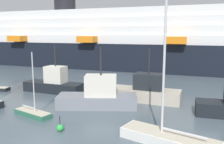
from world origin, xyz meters
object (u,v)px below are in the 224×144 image
at_px(fishing_boat_1, 98,96).
at_px(sailboat_2, 169,137).
at_px(fishing_boat_2, 146,91).
at_px(fishing_boat_3, 54,83).
at_px(channel_buoy_0, 60,128).
at_px(sailboat_0, 33,113).
at_px(cruise_ship, 137,42).

bearing_deg(fishing_boat_1, sailboat_2, -55.87).
bearing_deg(fishing_boat_2, fishing_boat_1, -136.08).
xyz_separation_m(fishing_boat_2, fishing_boat_3, (-12.19, 0.26, -0.01)).
distance_m(fishing_boat_1, fishing_boat_3, 8.93).
height_order(sailboat_2, fishing_boat_3, sailboat_2).
relative_size(fishing_boat_2, channel_buoy_0, 6.37).
xyz_separation_m(sailboat_2, channel_buoy_0, (-8.38, -0.50, -0.23)).
bearing_deg(fishing_boat_3, fishing_boat_1, -25.27).
distance_m(sailboat_0, fishing_boat_3, 9.19).
height_order(sailboat_0, cruise_ship, cruise_ship).
distance_m(sailboat_2, channel_buoy_0, 8.39).
height_order(sailboat_2, fishing_boat_2, sailboat_2).
xyz_separation_m(sailboat_2, fishing_boat_1, (-7.86, 6.28, 0.69)).
relative_size(sailboat_0, fishing_boat_3, 0.74).
bearing_deg(sailboat_2, sailboat_0, 8.15).
bearing_deg(sailboat_0, fishing_boat_3, 125.76).
relative_size(channel_buoy_0, cruise_ship, 0.01).
xyz_separation_m(sailboat_2, fishing_boat_3, (-15.78, 10.41, 0.62)).
xyz_separation_m(fishing_boat_1, cruise_ship, (-2.74, 29.40, 4.45)).
height_order(fishing_boat_3, cruise_ship, cruise_ship).
bearing_deg(sailboat_2, fishing_boat_2, -54.27).
xyz_separation_m(sailboat_2, fishing_boat_2, (-3.60, 10.14, 0.63)).
xyz_separation_m(channel_buoy_0, cruise_ship, (-2.23, 36.19, 5.37)).
relative_size(fishing_boat_3, cruise_ship, 0.08).
bearing_deg(fishing_boat_1, cruise_ship, 78.08).
bearing_deg(fishing_boat_3, sailboat_2, -31.16).
bearing_deg(cruise_ship, fishing_boat_2, -73.87).
distance_m(sailboat_2, fishing_boat_2, 10.78).
distance_m(channel_buoy_0, cruise_ship, 36.65).
bearing_deg(fishing_boat_3, channel_buoy_0, -53.59).
bearing_deg(channel_buoy_0, fishing_boat_1, 85.65).
relative_size(sailboat_2, channel_buoy_0, 8.35).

